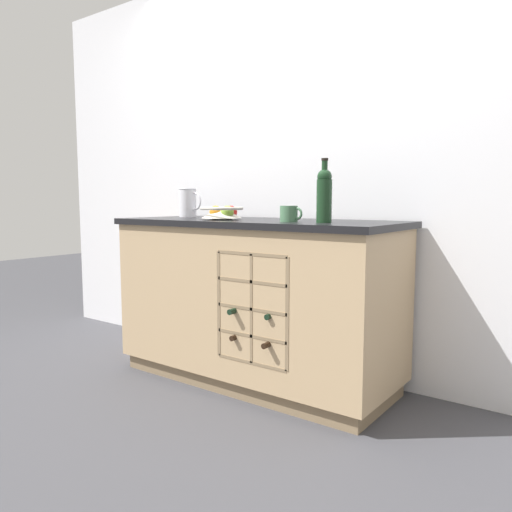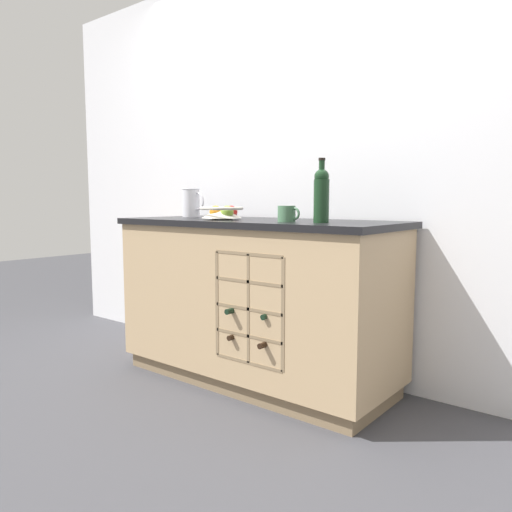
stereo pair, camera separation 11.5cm
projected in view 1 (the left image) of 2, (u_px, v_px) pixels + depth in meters
name	position (u px, v px, depth m)	size (l,w,h in m)	color
ground_plane	(256.00, 380.00, 2.92)	(14.00, 14.00, 0.00)	#424247
back_wall	(293.00, 164.00, 3.09)	(4.40, 0.06, 2.55)	white
kitchen_island	(256.00, 300.00, 2.86)	(1.66, 0.70, 0.94)	#8B7354
fruit_bowl	(222.00, 212.00, 2.81)	(0.25, 0.25, 0.08)	silver
white_pitcher	(188.00, 202.00, 3.26)	(0.18, 0.12, 0.19)	white
ceramic_mug	(289.00, 214.00, 2.53)	(0.13, 0.09, 0.08)	#4C7A56
standing_wine_bottle	(324.00, 194.00, 2.43)	(0.08, 0.08, 0.31)	#19381E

